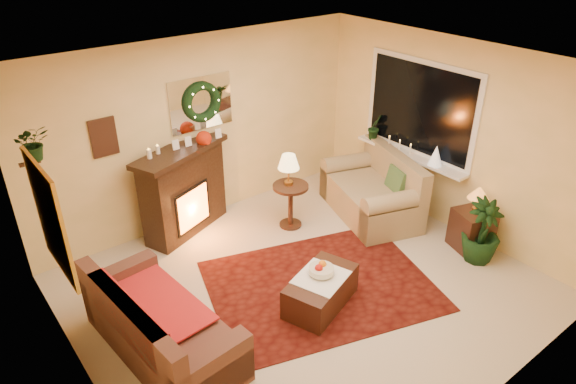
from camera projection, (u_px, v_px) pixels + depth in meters
floor at (306, 288)px, 6.10m from camera, size 5.00×5.00×0.00m
ceiling at (311, 72)px, 4.87m from camera, size 5.00×5.00×0.00m
wall_back at (203, 131)px, 7.04m from camera, size 5.00×5.00×0.00m
wall_front at (497, 302)px, 3.93m from camera, size 5.00×5.00×0.00m
wall_left at (71, 283)px, 4.13m from camera, size 4.50×4.50×0.00m
wall_right at (451, 137)px, 6.84m from camera, size 4.50×4.50×0.00m
area_rug at (320, 285)px, 6.14m from camera, size 3.04×2.62×0.01m
sofa at (161, 316)px, 5.05m from camera, size 0.98×1.93×0.80m
red_throw at (151, 305)px, 5.16m from camera, size 0.78×1.26×0.02m
fireplace at (184, 195)px, 7.00m from camera, size 1.33×0.84×1.17m
poinsettia at (204, 139)px, 6.79m from camera, size 0.21×0.21×0.21m
mantel_candle_a at (150, 157)px, 6.39m from camera, size 0.06×0.06×0.19m
mantel_candle_b at (158, 152)px, 6.51m from camera, size 0.06×0.06×0.17m
mantel_mirror at (201, 103)px, 6.84m from camera, size 0.92×0.02×0.72m
wreath at (202, 102)px, 6.80m from camera, size 0.55×0.11×0.55m
wall_art at (104, 137)px, 6.18m from camera, size 0.32×0.03×0.48m
gold_mirror at (50, 219)px, 4.13m from camera, size 0.03×0.84×1.00m
hanging_plant at (36, 159)px, 4.62m from camera, size 0.33×0.28×0.36m
loveseat at (371, 188)px, 7.43m from camera, size 1.37×1.80×0.92m
window_frame at (420, 109)px, 7.10m from camera, size 0.03×1.86×1.36m
window_glass at (419, 109)px, 7.09m from camera, size 0.02×1.70×1.22m
window_sill at (410, 155)px, 7.36m from camera, size 0.22×1.86×0.04m
mini_tree at (436, 155)px, 6.95m from camera, size 0.19×0.19×0.28m
sill_plant at (375, 127)px, 7.76m from camera, size 0.27×0.22×0.50m
side_table_round at (291, 205)px, 7.19m from camera, size 0.60×0.60×0.65m
lamp_cream at (289, 169)px, 6.94m from camera, size 0.30×0.30×0.45m
end_table_square at (472, 230)px, 6.73m from camera, size 0.55×0.55×0.54m
lamp_tiffany at (478, 198)px, 6.52m from camera, size 0.27×0.27×0.39m
coffee_table at (321, 290)px, 5.75m from camera, size 1.03×0.78×0.38m
fruit_bowl at (321, 270)px, 5.68m from camera, size 0.28×0.28×0.07m
floor_palm at (482, 229)px, 6.41m from camera, size 1.71×1.71×2.53m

